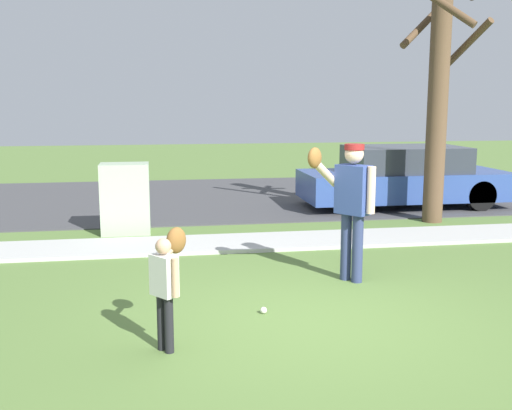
# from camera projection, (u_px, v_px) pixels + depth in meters

# --- Properties ---
(ground_plane) EXTENTS (48.00, 48.00, 0.00)m
(ground_plane) POSITION_uv_depth(u_px,v_px,m) (257.00, 245.00, 9.97)
(ground_plane) COLOR #567538
(sidewalk_strip) EXTENTS (36.00, 1.20, 0.06)m
(sidewalk_strip) POSITION_uv_depth(u_px,v_px,m) (256.00, 242.00, 10.06)
(sidewalk_strip) COLOR #B2B2AD
(sidewalk_strip) RESTS_ON ground
(road_surface) EXTENTS (36.00, 6.80, 0.02)m
(road_surface) POSITION_uv_depth(u_px,v_px,m) (223.00, 197.00, 14.92)
(road_surface) COLOR #424244
(road_surface) RESTS_ON ground
(person_adult) EXTENTS (0.89, 0.52, 1.79)m
(person_adult) POSITION_uv_depth(u_px,v_px,m) (350.00, 197.00, 7.80)
(person_adult) COLOR navy
(person_adult) RESTS_ON ground
(person_child) EXTENTS (0.40, 0.59, 1.12)m
(person_child) POSITION_uv_depth(u_px,v_px,m) (167.00, 275.00, 5.71)
(person_child) COLOR black
(person_child) RESTS_ON ground
(baseball) EXTENTS (0.07, 0.07, 0.07)m
(baseball) POSITION_uv_depth(u_px,v_px,m) (264.00, 310.00, 6.76)
(baseball) COLOR white
(baseball) RESTS_ON ground
(utility_cabinet) EXTENTS (0.85, 0.59, 1.25)m
(utility_cabinet) POSITION_uv_depth(u_px,v_px,m) (125.00, 199.00, 10.79)
(utility_cabinet) COLOR #9EB293
(utility_cabinet) RESTS_ON ground
(street_tree_near) EXTENTS (1.85, 1.88, 5.09)m
(street_tree_near) POSITION_uv_depth(u_px,v_px,m) (439.00, 80.00, 11.47)
(street_tree_near) COLOR brown
(street_tree_near) RESTS_ON ground
(parked_wagon_blue) EXTENTS (4.50, 1.80, 1.33)m
(parked_wagon_blue) POSITION_uv_depth(u_px,v_px,m) (404.00, 177.00, 13.47)
(parked_wagon_blue) COLOR #2D478C
(parked_wagon_blue) RESTS_ON road_surface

